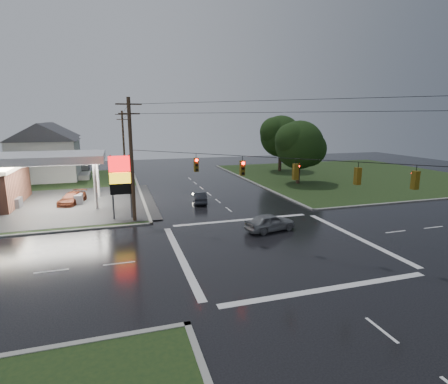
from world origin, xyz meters
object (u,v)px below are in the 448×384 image
object	(u,v)px
utility_pole_nw	(132,159)
car_pump	(72,198)
utility_pole_n	(124,142)
tree_ne_near	(300,145)
pylon_sign	(121,177)
car_crossing	(270,222)
house_near	(45,151)
tree_ne_far	(282,136)
car_north	(200,197)
house_far	(51,146)

from	to	relation	value
utility_pole_nw	car_pump	world-z (taller)	utility_pole_nw
utility_pole_n	tree_ne_near	bearing A→B (deg)	-34.10
pylon_sign	car_crossing	distance (m)	14.04
pylon_sign	utility_pole_nw	distance (m)	2.22
house_near	car_crossing	world-z (taller)	house_near
car_crossing	car_pump	xyz separation A→B (m)	(-16.81, 14.98, -0.09)
car_pump	house_near	bearing A→B (deg)	126.01
tree_ne_far	car_north	size ratio (longest dim) A/B	2.56
house_near	house_far	size ratio (longest dim) A/B	1.00
utility_pole_nw	car_crossing	world-z (taller)	utility_pole_nw
car_north	car_pump	bearing A→B (deg)	-6.53
house_near	utility_pole_nw	bearing A→B (deg)	-66.63
utility_pole_nw	tree_ne_near	bearing A→B (deg)	27.86
car_north	car_pump	distance (m)	13.97
house_near	tree_ne_near	distance (m)	37.80
utility_pole_nw	house_near	world-z (taller)	utility_pole_nw
house_far	tree_ne_far	xyz separation A→B (m)	(39.10, -14.01, 1.77)
pylon_sign	tree_ne_near	bearing A→B (deg)	25.01
utility_pole_nw	car_pump	size ratio (longest dim) A/B	2.48
pylon_sign	tree_ne_far	bearing A→B (deg)	40.35
tree_ne_near	tree_ne_far	distance (m)	12.39
car_north	car_crossing	world-z (taller)	car_crossing
pylon_sign	utility_pole_n	bearing A→B (deg)	87.92
utility_pole_n	tree_ne_near	size ratio (longest dim) A/B	1.17
pylon_sign	house_near	bearing A→B (deg)	112.28
house_far	tree_ne_near	distance (m)	44.50
utility_pole_n	house_near	xyz separation A→B (m)	(-11.45, -2.00, -1.06)
car_north	tree_ne_far	bearing A→B (deg)	-126.32
utility_pole_nw	pylon_sign	bearing A→B (deg)	135.00
utility_pole_n	tree_ne_near	xyz separation A→B (m)	(23.64, -16.01, 0.09)
utility_pole_n	car_pump	xyz separation A→B (m)	(-6.17, -19.67, -4.82)
utility_pole_n	car_north	distance (m)	24.93
pylon_sign	car_crossing	world-z (taller)	pylon_sign
house_near	car_pump	bearing A→B (deg)	-73.37
car_crossing	tree_ne_far	bearing A→B (deg)	-38.97
house_near	tree_ne_near	bearing A→B (deg)	-21.76
house_near	tree_ne_far	world-z (taller)	tree_ne_far
house_near	car_north	distance (m)	28.66
house_near	tree_ne_near	xyz separation A→B (m)	(35.09, -14.01, 1.16)
car_pump	tree_ne_far	bearing A→B (deg)	44.91
tree_ne_near	car_north	xyz separation A→B (m)	(-16.33, -7.33, -4.93)
tree_ne_far	car_crossing	world-z (taller)	tree_ne_far
utility_pole_nw	tree_ne_far	distance (m)	36.20
pylon_sign	car_north	world-z (taller)	pylon_sign
utility_pole_n	car_pump	bearing A→B (deg)	-107.42
car_north	utility_pole_n	bearing A→B (deg)	-63.93
car_crossing	pylon_sign	bearing A→B (deg)	47.05
house_near	house_far	distance (m)	12.04
utility_pole_nw	car_crossing	size ratio (longest dim) A/B	2.55
house_far	car_pump	size ratio (longest dim) A/B	2.49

